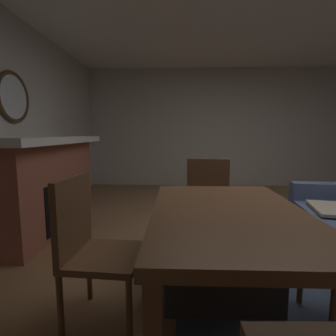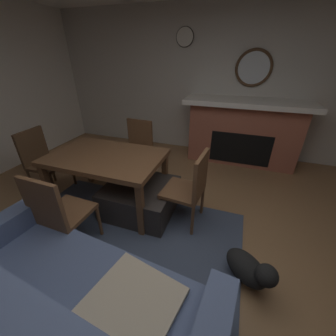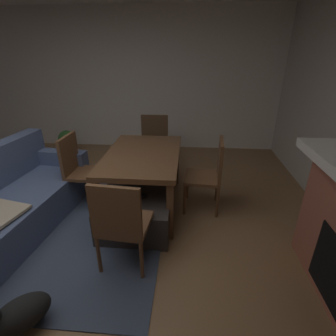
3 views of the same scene
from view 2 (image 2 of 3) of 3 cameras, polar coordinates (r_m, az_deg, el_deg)
floor at (r=2.25m, az=0.68°, el=-26.32°), size 8.28×8.28×0.00m
wall_back_fireplace_side at (r=4.36m, az=14.71°, el=21.08°), size 7.30×0.12×2.64m
area_rug at (r=2.47m, az=-14.52°, el=-20.60°), size 2.60×2.00×0.01m
fireplace at (r=4.13m, az=19.72°, el=9.39°), size 2.12×0.76×1.15m
round_wall_mirror at (r=4.22m, az=22.36°, el=23.94°), size 0.61×0.05×0.61m
couch at (r=1.84m, az=-25.16°, el=-31.49°), size 2.09×1.06×0.89m
ottoman_coffee_table at (r=2.76m, az=-7.48°, el=-8.14°), size 0.85×0.78×0.39m
tv_remote at (r=2.69m, az=-7.81°, el=-3.93°), size 0.08×0.17×0.02m
dining_table at (r=2.74m, az=-16.54°, el=1.82°), size 1.41×0.90×0.74m
dining_chair_north at (r=2.29m, az=-27.95°, el=-10.35°), size 0.45×0.45×0.93m
dining_chair_east at (r=3.51m, az=-31.21°, el=2.35°), size 0.45×0.45×0.93m
dining_chair_south at (r=3.43m, az=-8.37°, el=5.94°), size 0.47×0.47×0.93m
dining_chair_west at (r=2.39m, az=6.15°, el=-4.91°), size 0.48×0.48×0.93m
small_dog at (r=2.14m, az=21.36°, el=-24.31°), size 0.47×0.46×0.34m
wall_clock at (r=4.38m, az=4.64°, el=32.12°), size 0.33×0.03×0.33m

